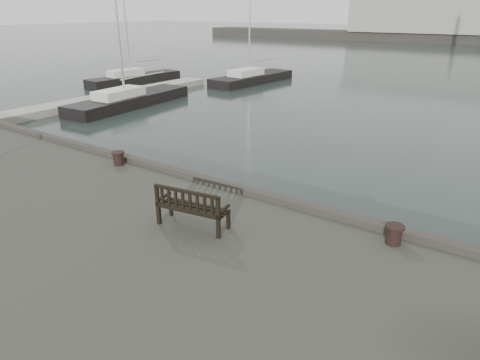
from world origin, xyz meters
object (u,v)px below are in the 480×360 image
object	(u,v)px
bench	(192,215)
bollard_left	(118,158)
yacht_b	(135,81)
yacht_d	(252,80)
bollard_right	(394,235)
yacht_c	(131,103)

from	to	relation	value
bench	bollard_left	bearing A→B (deg)	149.28
yacht_b	yacht_d	distance (m)	11.26
bollard_right	yacht_c	size ratio (longest dim) A/B	0.03
bollard_right	yacht_d	distance (m)	33.36
bollard_right	yacht_c	xyz separation A→B (m)	(-22.34, 11.91, -1.55)
bollard_left	yacht_c	bearing A→B (deg)	137.28
bollard_right	yacht_d	world-z (taller)	yacht_d
bench	bollard_left	world-z (taller)	bench
bench	yacht_d	world-z (taller)	yacht_d
bollard_left	yacht_d	size ratio (longest dim) A/B	0.04
yacht_d	bollard_right	bearing A→B (deg)	-46.49
bollard_left	yacht_b	size ratio (longest dim) A/B	0.04
yacht_b	yacht_c	world-z (taller)	yacht_c
yacht_c	bench	bearing A→B (deg)	-42.40
bollard_left	bollard_right	xyz separation A→B (m)	(9.45, -0.01, -0.00)
yacht_b	yacht_d	bearing A→B (deg)	42.09
yacht_b	yacht_c	distance (m)	10.62
bollard_right	yacht_b	size ratio (longest dim) A/B	0.04
yacht_c	yacht_d	size ratio (longest dim) A/B	1.13
bollard_right	bench	bearing A→B (deg)	-155.17
bollard_right	yacht_c	world-z (taller)	yacht_c
bench	yacht_b	distance (m)	33.37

